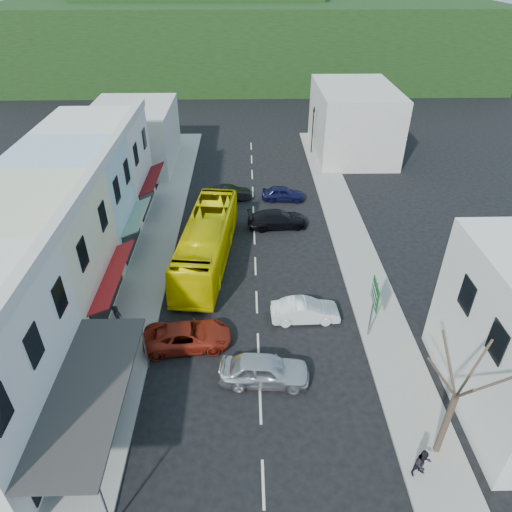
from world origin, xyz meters
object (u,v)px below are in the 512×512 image
at_px(pedestrian_right, 423,462).
at_px(street_tree, 456,397).
at_px(pedestrian_left, 118,320).
at_px(car_silver, 264,371).
at_px(car_red, 188,336).
at_px(traffic_signal, 313,131).
at_px(direction_sign, 372,311).
at_px(bus, 207,243).
at_px(car_white, 305,310).

distance_m(pedestrian_right, street_tree, 3.14).
distance_m(pedestrian_left, street_tree, 17.97).
height_order(car_silver, street_tree, street_tree).
height_order(car_red, traffic_signal, traffic_signal).
xyz_separation_m(direction_sign, traffic_signal, (0.20, 28.79, 0.61)).
relative_size(car_red, street_tree, 0.62).
bearing_deg(car_red, bus, -9.24).
distance_m(street_tree, traffic_signal, 36.23).
relative_size(bus, car_white, 2.64).
distance_m(car_red, street_tree, 13.98).
xyz_separation_m(car_silver, traffic_signal, (6.35, 31.94, 1.87)).
bearing_deg(bus, car_silver, -65.25).
relative_size(bus, street_tree, 1.56).
bearing_deg(car_white, pedestrian_right, -161.52).
distance_m(pedestrian_left, pedestrian_right, 17.32).
bearing_deg(direction_sign, pedestrian_left, -178.01).
bearing_deg(pedestrian_left, car_red, -109.38).
distance_m(car_silver, street_tree, 9.17).
height_order(bus, pedestrian_right, bus).
distance_m(car_white, traffic_signal, 27.55).
bearing_deg(bus, street_tree, -47.38).
height_order(pedestrian_left, pedestrian_right, same).
bearing_deg(traffic_signal, car_white, 67.27).
bearing_deg(traffic_signal, street_tree, 76.93).
xyz_separation_m(car_silver, street_tree, (7.54, -4.25, 3.02)).
height_order(bus, direction_sign, direction_sign).
xyz_separation_m(bus, pedestrian_left, (-4.65, -7.32, -0.55)).
xyz_separation_m(bus, street_tree, (11.20, -15.33, 2.17)).
relative_size(car_silver, direction_sign, 1.12).
relative_size(pedestrian_left, direction_sign, 0.43).
relative_size(car_white, pedestrian_right, 2.59).
bearing_deg(car_red, traffic_signal, -25.29).
distance_m(bus, car_white, 9.00).
bearing_deg(pedestrian_right, pedestrian_left, 134.93).
height_order(bus, car_white, bus).
distance_m(car_red, direction_sign, 10.46).
bearing_deg(street_tree, pedestrian_right, -135.36).
bearing_deg(car_silver, bus, 22.30).
relative_size(car_white, traffic_signal, 0.86).
xyz_separation_m(car_red, traffic_signal, (10.57, 29.26, 1.87)).
distance_m(car_white, car_red, 7.14).
relative_size(pedestrian_right, traffic_signal, 0.33).
bearing_deg(pedestrian_right, car_white, 97.32).
distance_m(bus, car_silver, 11.70).
bearing_deg(car_red, car_white, -79.02).
bearing_deg(pedestrian_left, car_silver, -118.97).
distance_m(bus, street_tree, 19.11).
relative_size(car_red, pedestrian_left, 2.71).
xyz_separation_m(pedestrian_right, street_tree, (1.12, 1.10, 2.72)).
bearing_deg(traffic_signal, car_red, 55.18).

